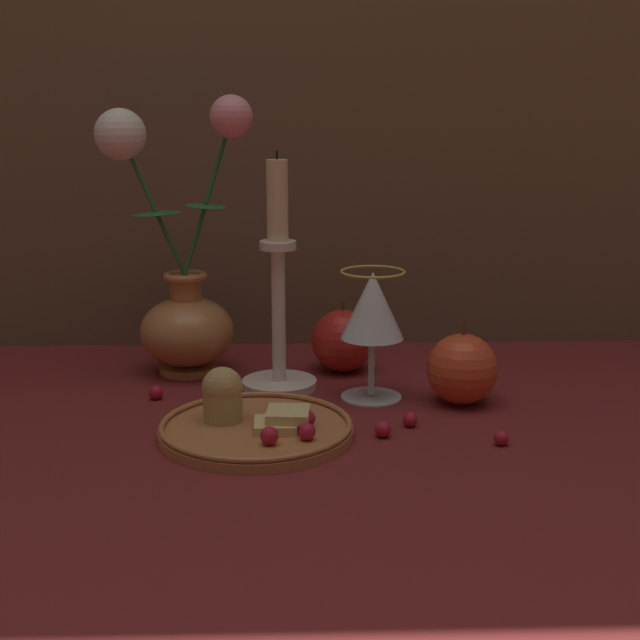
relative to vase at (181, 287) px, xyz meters
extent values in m
plane|color=maroon|center=(0.15, -0.13, -0.11)|extent=(2.40, 2.40, 0.00)
cylinder|color=#B77042|center=(0.01, 0.00, -0.11)|extent=(0.07, 0.07, 0.01)
ellipsoid|color=#B77042|center=(0.01, 0.00, -0.06)|extent=(0.12, 0.12, 0.09)
cylinder|color=#B77042|center=(0.01, 0.00, -0.01)|extent=(0.04, 0.04, 0.04)
torus|color=#B77042|center=(0.01, 0.00, 0.01)|extent=(0.06, 0.06, 0.01)
cylinder|color=#23662D|center=(-0.03, 0.00, 0.10)|extent=(0.08, 0.01, 0.18)
ellipsoid|color=#23662D|center=(-0.03, 0.00, 0.09)|extent=(0.08, 0.08, 0.00)
sphere|color=silver|center=(-0.07, 0.00, 0.19)|extent=(0.06, 0.06, 0.06)
cylinder|color=#23662D|center=(0.04, -0.01, 0.11)|extent=(0.07, 0.02, 0.20)
ellipsoid|color=#23662D|center=(0.03, 0.00, 0.10)|extent=(0.07, 0.08, 0.00)
sphere|color=pink|center=(0.07, -0.01, 0.21)|extent=(0.05, 0.05, 0.05)
cylinder|color=#B77042|center=(0.10, -0.23, -0.11)|extent=(0.20, 0.20, 0.01)
torus|color=#B77042|center=(0.10, -0.23, -0.10)|extent=(0.20, 0.20, 0.01)
cylinder|color=tan|center=(0.06, -0.21, -0.08)|extent=(0.04, 0.04, 0.04)
sphere|color=tan|center=(0.06, -0.21, -0.07)|extent=(0.04, 0.04, 0.04)
cube|color=#DBBC7A|center=(0.12, -0.24, -0.10)|extent=(0.04, 0.04, 0.01)
cube|color=#DBBC7A|center=(0.13, -0.23, -0.09)|extent=(0.05, 0.05, 0.01)
sphere|color=#AD192D|center=(0.12, -0.28, -0.09)|extent=(0.02, 0.02, 0.02)
sphere|color=#AD192D|center=(0.15, -0.27, -0.09)|extent=(0.02, 0.02, 0.02)
sphere|color=#AD192D|center=(0.16, -0.23, -0.09)|extent=(0.02, 0.02, 0.02)
cylinder|color=silver|center=(0.23, -0.11, -0.11)|extent=(0.07, 0.07, 0.00)
cylinder|color=silver|center=(0.23, -0.11, -0.07)|extent=(0.01, 0.01, 0.07)
cone|color=silver|center=(0.23, -0.11, 0.00)|extent=(0.07, 0.07, 0.08)
cone|color=gold|center=(0.23, -0.11, -0.01)|extent=(0.06, 0.06, 0.05)
torus|color=gold|center=(0.23, -0.11, 0.04)|extent=(0.07, 0.07, 0.00)
cylinder|color=silver|center=(0.12, -0.07, -0.11)|extent=(0.09, 0.09, 0.01)
cylinder|color=silver|center=(0.12, -0.07, -0.02)|extent=(0.02, 0.02, 0.16)
cylinder|color=silver|center=(0.12, -0.07, 0.06)|extent=(0.04, 0.04, 0.01)
cylinder|color=beige|center=(0.12, -0.07, 0.12)|extent=(0.03, 0.03, 0.09)
cylinder|color=black|center=(0.12, -0.07, 0.17)|extent=(0.00, 0.00, 0.01)
sphere|color=#D14223|center=(0.33, -0.13, -0.07)|extent=(0.08, 0.08, 0.08)
cylinder|color=#4C3319|center=(0.33, -0.13, -0.02)|extent=(0.00, 0.00, 0.01)
sphere|color=red|center=(0.20, 0.00, -0.07)|extent=(0.08, 0.08, 0.08)
cylinder|color=#4C3319|center=(0.20, 0.00, -0.03)|extent=(0.00, 0.00, 0.01)
sphere|color=#AD192D|center=(0.23, -0.24, -0.10)|extent=(0.02, 0.02, 0.02)
sphere|color=#AD192D|center=(0.26, -0.21, -0.10)|extent=(0.02, 0.02, 0.02)
sphere|color=#AD192D|center=(0.05, -0.09, -0.10)|extent=(0.02, 0.02, 0.02)
sphere|color=#AD192D|center=(0.35, -0.26, -0.10)|extent=(0.02, 0.02, 0.02)
sphere|color=#AD192D|center=(-0.02, -0.11, -0.10)|extent=(0.02, 0.02, 0.02)
camera|label=1|loc=(0.14, -1.10, 0.22)|focal=50.00mm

